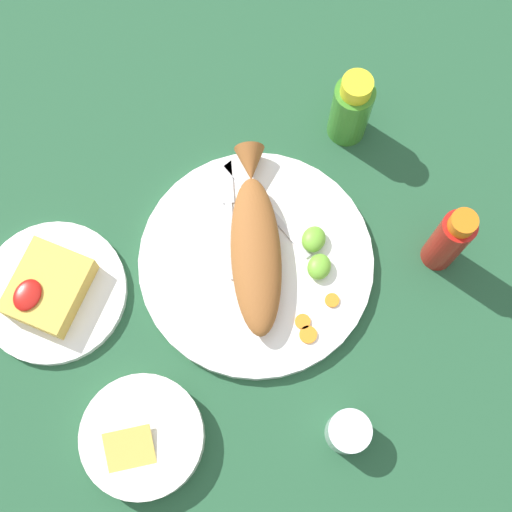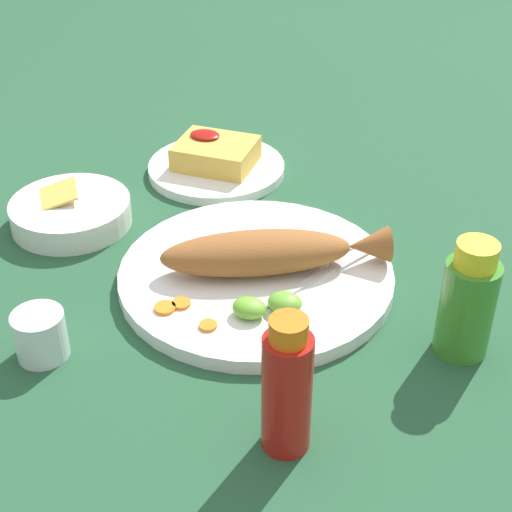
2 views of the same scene
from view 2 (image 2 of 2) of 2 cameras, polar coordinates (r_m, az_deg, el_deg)
name	(u,v)px [view 2 (image 2 of 2)]	position (r m, az deg, el deg)	size (l,w,h in m)	color
ground_plane	(256,282)	(0.96, 0.00, -1.88)	(4.00, 4.00, 0.00)	#235133
main_plate	(256,276)	(0.95, 0.00, -1.44)	(0.33, 0.33, 0.02)	white
fried_fish	(269,252)	(0.94, 0.93, 0.30)	(0.27, 0.17, 0.05)	#935628
fork_near	(315,249)	(0.99, 4.31, 0.55)	(0.17, 0.10, 0.00)	silver
fork_far	(329,270)	(0.95, 5.30, -1.04)	(0.10, 0.17, 0.00)	silver
carrot_slice_near	(181,303)	(0.90, -5.45, -3.44)	(0.02, 0.02, 0.00)	orange
carrot_slice_mid	(165,308)	(0.89, -6.64, -3.76)	(0.02, 0.02, 0.00)	orange
carrot_slice_far	(208,325)	(0.86, -3.51, -5.06)	(0.02, 0.02, 0.00)	orange
lime_wedge_main	(249,308)	(0.87, -0.50, -3.80)	(0.04, 0.03, 0.02)	#6BB233
lime_wedge_side	(285,303)	(0.88, 2.12, -3.42)	(0.04, 0.03, 0.02)	#6BB233
hot_sauce_bottle_red	(287,388)	(0.72, 2.26, -9.60)	(0.05, 0.05, 0.15)	#B21914
hot_sauce_bottle_green	(468,303)	(0.85, 15.14, -3.29)	(0.06, 0.06, 0.14)	#3D8428
salt_cup	(41,338)	(0.87, -15.38, -5.74)	(0.06, 0.06, 0.05)	silver
side_plate_fries	(216,168)	(1.20, -2.90, 6.39)	(0.21, 0.21, 0.01)	white
fries_pile	(216,153)	(1.19, -2.96, 7.50)	(0.11, 0.09, 0.04)	gold
guacamole_bowl	(70,211)	(1.09, -13.34, 3.20)	(0.16, 0.16, 0.05)	white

